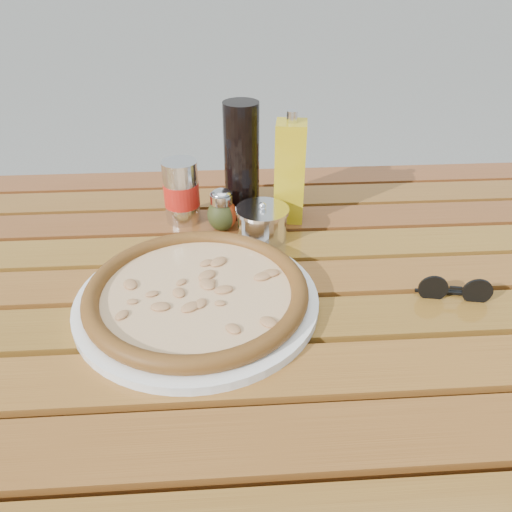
{
  "coord_description": "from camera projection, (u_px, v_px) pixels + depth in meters",
  "views": [
    {
      "loc": [
        -0.04,
        -0.66,
        1.21
      ],
      "look_at": [
        0.0,
        0.02,
        0.78
      ],
      "focal_mm": 35.0,
      "sensor_mm": 36.0,
      "label": 1
    }
  ],
  "objects": [
    {
      "name": "soda_can",
      "position": [
        182.0,
        192.0,
        0.94
      ],
      "size": [
        0.09,
        0.09,
        0.12
      ],
      "rotation": [
        0.0,
        0.0,
        0.34
      ],
      "color": "silver",
      "rests_on": "table"
    },
    {
      "name": "olive_oil_cruet",
      "position": [
        290.0,
        172.0,
        0.92
      ],
      "size": [
        0.06,
        0.06,
        0.21
      ],
      "rotation": [
        0.0,
        0.0,
        -0.16
      ],
      "color": "gold",
      "rests_on": "table"
    },
    {
      "name": "parmesan_tin",
      "position": [
        262.0,
        223.0,
        0.9
      ],
      "size": [
        0.13,
        0.13,
        0.07
      ],
      "rotation": [
        0.0,
        0.0,
        -0.41
      ],
      "color": "silver",
      "rests_on": "table"
    },
    {
      "name": "oregano_shaker",
      "position": [
        222.0,
        211.0,
        0.92
      ],
      "size": [
        0.07,
        0.07,
        0.08
      ],
      "rotation": [
        0.0,
        0.0,
        -0.35
      ],
      "color": "#3B411A",
      "rests_on": "table"
    },
    {
      "name": "table",
      "position": [
        257.0,
        315.0,
        0.84
      ],
      "size": [
        1.4,
        0.9,
        0.75
      ],
      "color": "#371D0C",
      "rests_on": "ground"
    },
    {
      "name": "plate",
      "position": [
        197.0,
        300.0,
        0.74
      ],
      "size": [
        0.47,
        0.47,
        0.01
      ],
      "primitive_type": "cylinder",
      "rotation": [
        0.0,
        0.0,
        -0.4
      ],
      "color": "white",
      "rests_on": "table"
    },
    {
      "name": "pizza",
      "position": [
        197.0,
        291.0,
        0.73
      ],
      "size": [
        0.46,
        0.46,
        0.03
      ],
      "rotation": [
        0.0,
        0.0,
        -0.58
      ],
      "color": "#FFE7B6",
      "rests_on": "plate"
    },
    {
      "name": "sunglasses",
      "position": [
        454.0,
        290.0,
        0.75
      ],
      "size": [
        0.11,
        0.04,
        0.04
      ],
      "rotation": [
        0.0,
        0.0,
        -0.19
      ],
      "color": "black",
      "rests_on": "table"
    },
    {
      "name": "dark_bottle",
      "position": [
        242.0,
        161.0,
        0.93
      ],
      "size": [
        0.07,
        0.07,
        0.22
      ],
      "primitive_type": "cylinder",
      "rotation": [
        0.0,
        0.0,
        -0.02
      ],
      "color": "black",
      "rests_on": "table"
    },
    {
      "name": "pepper_shaker",
      "position": [
        222.0,
        210.0,
        0.92
      ],
      "size": [
        0.07,
        0.07,
        0.08
      ],
      "rotation": [
        0.0,
        0.0,
        -0.32
      ],
      "color": "#B93815",
      "rests_on": "table"
    }
  ]
}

